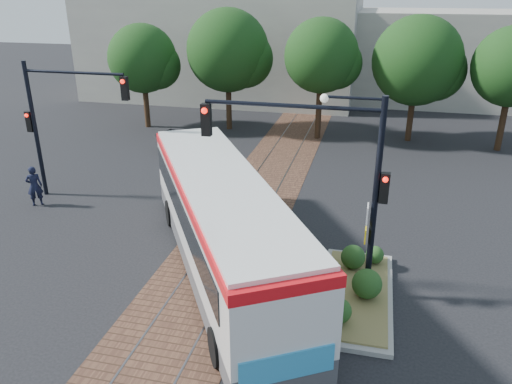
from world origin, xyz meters
TOP-DOWN VIEW (x-y plane):
  - ground at (0.00, 0.00)m, footprint 120.00×120.00m
  - trackbed at (0.00, 4.00)m, footprint 3.60×40.00m
  - tree_row at (1.21, 16.42)m, footprint 26.40×5.60m
  - warehouses at (-0.53, 28.75)m, footprint 40.00×13.00m
  - city_bus at (0.32, -0.30)m, footprint 8.53×11.93m
  - traffic_island at (4.82, -0.90)m, footprint 2.20×5.20m
  - signal_pole_main at (3.86, -0.81)m, footprint 5.49×0.46m
  - signal_pole_left at (-8.37, 4.00)m, footprint 4.99×0.34m
  - officer at (-9.12, 2.82)m, footprint 0.78×0.73m
  - parked_car at (-4.75, 10.76)m, footprint 4.47×2.68m

SIDE VIEW (x-z plane):
  - ground at x=0.00m, z-range 0.00..0.00m
  - trackbed at x=0.00m, z-range 0.00..0.02m
  - traffic_island at x=4.82m, z-range -0.24..0.89m
  - parked_car at x=-4.75m, z-range 0.00..1.21m
  - officer at x=-9.12m, z-range 0.00..1.79m
  - city_bus at x=0.32m, z-range 0.19..3.49m
  - warehouses at x=-0.53m, z-range -0.19..7.81m
  - signal_pole_left at x=-8.37m, z-range 0.86..6.86m
  - signal_pole_main at x=3.86m, z-range 1.16..7.16m
  - tree_row at x=1.21m, z-range 1.01..8.69m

